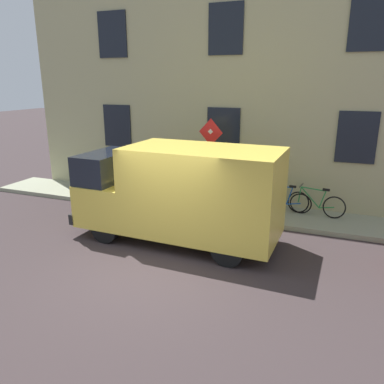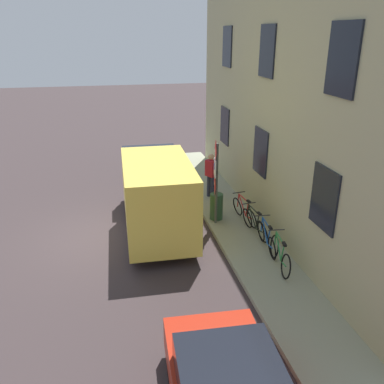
{
  "view_description": "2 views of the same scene",
  "coord_description": "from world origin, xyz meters",
  "px_view_note": "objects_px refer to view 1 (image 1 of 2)",
  "views": [
    {
      "loc": [
        -6.76,
        -3.55,
        4.05
      ],
      "look_at": [
        3.11,
        0.32,
        0.91
      ],
      "focal_mm": 35.22,
      "sensor_mm": 36.0,
      "label": 1
    },
    {
      "loc": [
        0.26,
        -11.81,
        6.09
      ],
      "look_at": [
        2.99,
        0.68,
        0.99
      ],
      "focal_mm": 37.62,
      "sensor_mm": 36.0,
      "label": 2
    }
  ],
  "objects_px": {
    "bicycle_blue": "(283,200)",
    "bicycle_black": "(253,197)",
    "pedestrian": "(151,174)",
    "bicycle_red": "(224,193)",
    "sign_post_stacked": "(210,158)",
    "delivery_van": "(181,192)",
    "litter_bin": "(203,197)",
    "bicycle_green": "(316,203)"
  },
  "relations": [
    {
      "from": "bicycle_blue",
      "to": "bicycle_black",
      "type": "distance_m",
      "value": 0.96
    },
    {
      "from": "pedestrian",
      "to": "bicycle_blue",
      "type": "bearing_deg",
      "value": 68.91
    },
    {
      "from": "bicycle_red",
      "to": "pedestrian",
      "type": "xyz_separation_m",
      "value": [
        -0.55,
        2.37,
        0.56
      ]
    },
    {
      "from": "sign_post_stacked",
      "to": "bicycle_black",
      "type": "distance_m",
      "value": 2.02
    },
    {
      "from": "delivery_van",
      "to": "pedestrian",
      "type": "height_order",
      "value": "delivery_van"
    },
    {
      "from": "delivery_van",
      "to": "bicycle_blue",
      "type": "xyz_separation_m",
      "value": [
        2.91,
        -2.21,
        -0.82
      ]
    },
    {
      "from": "bicycle_black",
      "to": "litter_bin",
      "type": "height_order",
      "value": "litter_bin"
    },
    {
      "from": "pedestrian",
      "to": "bicycle_green",
      "type": "bearing_deg",
      "value": 67.59
    },
    {
      "from": "sign_post_stacked",
      "to": "pedestrian",
      "type": "height_order",
      "value": "sign_post_stacked"
    },
    {
      "from": "bicycle_black",
      "to": "delivery_van",
      "type": "bearing_deg",
      "value": 60.87
    },
    {
      "from": "bicycle_red",
      "to": "litter_bin",
      "type": "relative_size",
      "value": 1.91
    },
    {
      "from": "sign_post_stacked",
      "to": "bicycle_blue",
      "type": "distance_m",
      "value": 2.67
    },
    {
      "from": "pedestrian",
      "to": "litter_bin",
      "type": "bearing_deg",
      "value": 52.53
    },
    {
      "from": "bicycle_green",
      "to": "bicycle_blue",
      "type": "distance_m",
      "value": 0.96
    },
    {
      "from": "delivery_van",
      "to": "bicycle_green",
      "type": "relative_size",
      "value": 3.15
    },
    {
      "from": "litter_bin",
      "to": "bicycle_green",
      "type": "bearing_deg",
      "value": -75.4
    },
    {
      "from": "bicycle_blue",
      "to": "litter_bin",
      "type": "relative_size",
      "value": 1.9
    },
    {
      "from": "sign_post_stacked",
      "to": "bicycle_blue",
      "type": "relative_size",
      "value": 1.61
    },
    {
      "from": "bicycle_red",
      "to": "pedestrian",
      "type": "height_order",
      "value": "pedestrian"
    },
    {
      "from": "bicycle_black",
      "to": "bicycle_red",
      "type": "bearing_deg",
      "value": -5.93
    },
    {
      "from": "sign_post_stacked",
      "to": "bicycle_blue",
      "type": "xyz_separation_m",
      "value": [
        1.01,
        -2.06,
        -1.36
      ]
    },
    {
      "from": "bicycle_blue",
      "to": "delivery_van",
      "type": "bearing_deg",
      "value": 57.35
    },
    {
      "from": "bicycle_black",
      "to": "bicycle_red",
      "type": "distance_m",
      "value": 0.96
    },
    {
      "from": "delivery_van",
      "to": "bicycle_blue",
      "type": "height_order",
      "value": "delivery_van"
    },
    {
      "from": "bicycle_blue",
      "to": "bicycle_black",
      "type": "bearing_deg",
      "value": 4.6
    },
    {
      "from": "bicycle_red",
      "to": "bicycle_black",
      "type": "bearing_deg",
      "value": 172.42
    },
    {
      "from": "bicycle_green",
      "to": "bicycle_red",
      "type": "distance_m",
      "value": 2.88
    },
    {
      "from": "bicycle_green",
      "to": "litter_bin",
      "type": "bearing_deg",
      "value": 21.74
    },
    {
      "from": "sign_post_stacked",
      "to": "litter_bin",
      "type": "distance_m",
      "value": 1.32
    },
    {
      "from": "bicycle_blue",
      "to": "litter_bin",
      "type": "xyz_separation_m",
      "value": [
        -0.86,
        2.34,
        0.08
      ]
    },
    {
      "from": "bicycle_black",
      "to": "pedestrian",
      "type": "distance_m",
      "value": 3.42
    },
    {
      "from": "bicycle_black",
      "to": "bicycle_green",
      "type": "bearing_deg",
      "value": 174.11
    },
    {
      "from": "delivery_van",
      "to": "bicycle_black",
      "type": "bearing_deg",
      "value": -111.51
    },
    {
      "from": "bicycle_blue",
      "to": "pedestrian",
      "type": "relative_size",
      "value": 1.0
    },
    {
      "from": "bicycle_green",
      "to": "pedestrian",
      "type": "height_order",
      "value": "pedestrian"
    },
    {
      "from": "delivery_van",
      "to": "litter_bin",
      "type": "bearing_deg",
      "value": -84.63
    },
    {
      "from": "bicycle_blue",
      "to": "bicycle_green",
      "type": "bearing_deg",
      "value": -175.45
    },
    {
      "from": "delivery_van",
      "to": "bicycle_black",
      "type": "relative_size",
      "value": 3.14
    },
    {
      "from": "pedestrian",
      "to": "litter_bin",
      "type": "height_order",
      "value": "pedestrian"
    },
    {
      "from": "sign_post_stacked",
      "to": "bicycle_red",
      "type": "xyz_separation_m",
      "value": [
        1.01,
        -0.14,
        -1.36
      ]
    },
    {
      "from": "sign_post_stacked",
      "to": "litter_bin",
      "type": "height_order",
      "value": "sign_post_stacked"
    },
    {
      "from": "bicycle_red",
      "to": "litter_bin",
      "type": "height_order",
      "value": "litter_bin"
    }
  ]
}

